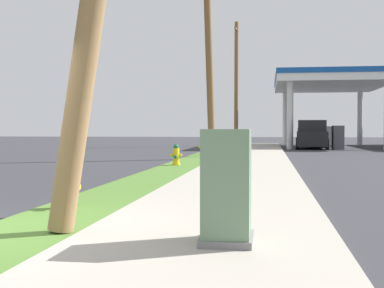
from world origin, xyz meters
The scene contains 11 objects.
grass_verge centered at (0.70, 0.00, 0.06)m, with size 1.40×80.00×0.12m, color #4C752D.
sidewalk_slab centered at (3.00, 0.00, 0.06)m, with size 3.20×80.00×0.12m, color #A8A093.
fire_hydrant_nearest centered at (0.52, 2.01, 0.45)m, with size 0.42×0.38×0.74m.
fire_hydrant_second centered at (0.53, 12.01, 0.45)m, with size 0.42×0.38×0.74m.
fire_hydrant_third centered at (0.46, 19.93, 0.45)m, with size 0.42×0.37×0.74m.
utility_pole_midground centered at (1.03, 17.89, 4.48)m, with size 1.35×0.64×8.55m.
utility_pole_background centered at (1.20, 35.62, 5.08)m, with size 0.38×1.40×9.75m.
utility_cabinet centered at (3.28, -0.17, 0.72)m, with size 0.59×0.76×1.28m.
car_navy_by_near_pump centered at (8.29, 38.56, 0.72)m, with size 2.18×4.60×1.57m.
car_silver_by_far_pump centered at (7.55, 35.06, 0.72)m, with size 2.02×4.54×1.57m.
truck_black_at_forecourt centered at (6.71, 31.14, 0.91)m, with size 2.37×5.49×1.97m.
Camera 1 is at (3.75, -6.05, 1.41)m, focal length 48.88 mm.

